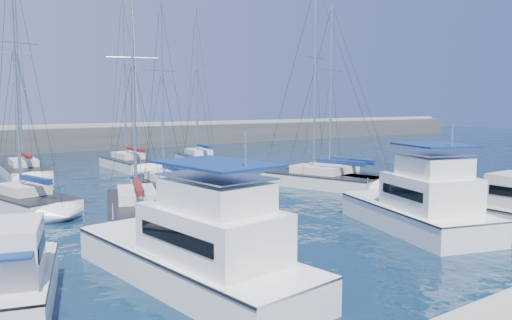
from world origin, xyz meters
TOP-DOWN VIEW (x-y plane):
  - ground at (0.00, 0.00)m, footprint 220.00×220.00m
  - breakwater at (0.00, 52.00)m, footprint 160.00×6.00m
  - motor_yacht_port_outer at (-13.73, -1.77)m, footprint 4.23×6.32m
  - motor_yacht_port_inner at (-7.96, -2.94)m, footprint 4.62×10.89m
  - motor_yacht_stbd_inner at (4.41, -2.56)m, footprint 5.94×9.08m
  - sailboat_mid_a at (-10.36, 13.18)m, footprint 4.75×7.43m
  - sailboat_mid_b at (-5.90, 7.70)m, footprint 5.67×9.27m
  - sailboat_mid_c at (-1.58, 13.21)m, footprint 3.28×7.09m
  - sailboat_mid_d at (9.31, 9.71)m, footprint 5.65×9.12m
  - sailboat_mid_e at (11.21, 10.15)m, footprint 4.26×8.67m
  - sailboat_back_a at (-7.89, 27.70)m, footprint 3.28×7.95m
  - sailboat_back_b at (1.40, 28.06)m, footprint 3.30×8.46m
  - sailboat_back_c at (8.63, 27.47)m, footprint 4.28×8.13m

SIDE VIEW (x-z plane):
  - ground at x=0.00m, z-range 0.00..0.00m
  - sailboat_mid_b at x=-5.90m, z-range -6.34..7.35m
  - sailboat_mid_e at x=11.21m, z-range -6.42..7.44m
  - sailboat_mid_c at x=-1.58m, z-range -6.14..7.18m
  - sailboat_mid_d at x=9.31m, z-range -7.10..8.15m
  - sailboat_back_b at x=1.40m, z-range -7.85..8.94m
  - sailboat_mid_a at x=-10.36m, z-range -7.13..8.22m
  - sailboat_back_c at x=8.63m, z-range -7.58..8.67m
  - sailboat_back_a at x=-7.89m, z-range -7.73..8.83m
  - motor_yacht_port_outer at x=-13.73m, z-range -0.66..2.54m
  - breakwater at x=0.00m, z-range -1.17..3.28m
  - motor_yacht_port_inner at x=-7.96m, z-range -1.21..3.48m
  - motor_yacht_stbd_inner at x=4.41m, z-range -1.21..3.48m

